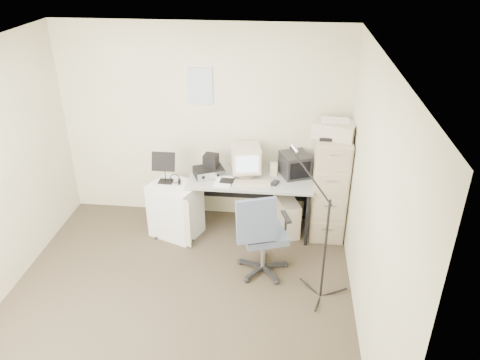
# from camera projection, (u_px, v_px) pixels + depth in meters

# --- Properties ---
(floor) EXTENTS (3.60, 3.60, 0.01)m
(floor) POSITION_uv_depth(u_px,v_px,m) (177.00, 302.00, 4.82)
(floor) COLOR #352B1D
(floor) RESTS_ON ground
(ceiling) EXTENTS (3.60, 3.60, 0.01)m
(ceiling) POSITION_uv_depth(u_px,v_px,m) (157.00, 57.00, 3.65)
(ceiling) COLOR white
(ceiling) RESTS_ON ground
(wall_back) EXTENTS (3.60, 0.02, 2.50)m
(wall_back) POSITION_uv_depth(u_px,v_px,m) (203.00, 125.00, 5.82)
(wall_back) COLOR beige
(wall_back) RESTS_ON ground
(wall_front) EXTENTS (3.60, 0.02, 2.50)m
(wall_front) POSITION_uv_depth(u_px,v_px,m) (92.00, 353.00, 2.65)
(wall_front) COLOR beige
(wall_front) RESTS_ON ground
(wall_right) EXTENTS (0.02, 3.60, 2.50)m
(wall_right) POSITION_uv_depth(u_px,v_px,m) (371.00, 207.00, 4.06)
(wall_right) COLOR beige
(wall_right) RESTS_ON ground
(wall_calendar) EXTENTS (0.30, 0.02, 0.44)m
(wall_calendar) POSITION_uv_depth(u_px,v_px,m) (200.00, 86.00, 5.58)
(wall_calendar) COLOR white
(wall_calendar) RESTS_ON wall_back
(filing_cabinet) EXTENTS (0.40, 0.60, 1.30)m
(filing_cabinet) POSITION_uv_depth(u_px,v_px,m) (329.00, 186.00, 5.66)
(filing_cabinet) COLOR tan
(filing_cabinet) RESTS_ON floor
(printer) EXTENTS (0.54, 0.45, 0.18)m
(printer) POSITION_uv_depth(u_px,v_px,m) (335.00, 129.00, 5.31)
(printer) COLOR #BBB5A8
(printer) RESTS_ON filing_cabinet
(desk) EXTENTS (1.50, 0.70, 0.73)m
(desk) POSITION_uv_depth(u_px,v_px,m) (251.00, 203.00, 5.86)
(desk) COLOR #9A9A95
(desk) RESTS_ON floor
(crt_monitor) EXTENTS (0.40, 0.42, 0.38)m
(crt_monitor) POSITION_uv_depth(u_px,v_px,m) (246.00, 161.00, 5.67)
(crt_monitor) COLOR #BBB5A8
(crt_monitor) RESTS_ON desk
(crt_tv) EXTENTS (0.41, 0.42, 0.28)m
(crt_tv) POSITION_uv_depth(u_px,v_px,m) (295.00, 165.00, 5.68)
(crt_tv) COLOR black
(crt_tv) RESTS_ON desk
(desk_speaker) EXTENTS (0.09, 0.09, 0.16)m
(desk_speaker) POSITION_uv_depth(u_px,v_px,m) (273.00, 169.00, 5.72)
(desk_speaker) COLOR beige
(desk_speaker) RESTS_ON desk
(keyboard) EXTENTS (0.46, 0.19, 0.02)m
(keyboard) POSITION_uv_depth(u_px,v_px,m) (251.00, 183.00, 5.52)
(keyboard) COLOR #BBB5A8
(keyboard) RESTS_ON desk
(mouse) EXTENTS (0.10, 0.13, 0.03)m
(mouse) POSITION_uv_depth(u_px,v_px,m) (275.00, 183.00, 5.53)
(mouse) COLOR black
(mouse) RESTS_ON desk
(radio_receiver) EXTENTS (0.42, 0.37, 0.10)m
(radio_receiver) POSITION_uv_depth(u_px,v_px,m) (209.00, 172.00, 5.72)
(radio_receiver) COLOR black
(radio_receiver) RESTS_ON desk
(radio_speaker) EXTENTS (0.19, 0.18, 0.16)m
(radio_speaker) POSITION_uv_depth(u_px,v_px,m) (211.00, 161.00, 5.68)
(radio_speaker) COLOR black
(radio_speaker) RESTS_ON radio_receiver
(papers) EXTENTS (0.22, 0.29, 0.02)m
(papers) POSITION_uv_depth(u_px,v_px,m) (224.00, 182.00, 5.57)
(papers) COLOR white
(papers) RESTS_ON desk
(pc_tower) EXTENTS (0.36, 0.53, 0.45)m
(pc_tower) POSITION_uv_depth(u_px,v_px,m) (286.00, 215.00, 5.86)
(pc_tower) COLOR #BBB5A8
(pc_tower) RESTS_ON floor
(office_chair) EXTENTS (0.75, 0.75, 1.02)m
(office_chair) POSITION_uv_depth(u_px,v_px,m) (264.00, 233.00, 5.03)
(office_chair) COLOR #48525E
(office_chair) RESTS_ON floor
(side_cart) EXTENTS (0.68, 0.62, 0.69)m
(side_cart) POSITION_uv_depth(u_px,v_px,m) (176.00, 209.00, 5.77)
(side_cart) COLOR white
(side_cart) RESTS_ON floor
(music_stand) EXTENTS (0.29, 0.18, 0.41)m
(music_stand) POSITION_uv_depth(u_px,v_px,m) (164.00, 167.00, 5.57)
(music_stand) COLOR black
(music_stand) RESTS_ON side_cart
(headphones) EXTENTS (0.17, 0.17, 0.02)m
(headphones) POSITION_uv_depth(u_px,v_px,m) (175.00, 181.00, 5.60)
(headphones) COLOR black
(headphones) RESTS_ON side_cart
(mic_stand) EXTENTS (0.03, 0.03, 1.52)m
(mic_stand) POSITION_uv_depth(u_px,v_px,m) (327.00, 235.00, 4.54)
(mic_stand) COLOR black
(mic_stand) RESTS_ON floor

